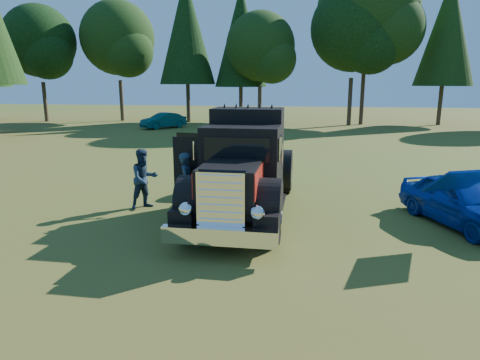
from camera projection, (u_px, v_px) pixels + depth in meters
The scene contains 7 objects.
ground at pixel (280, 243), 10.20m from camera, with size 120.00×120.00×0.00m, color #355E1B.
treeline at pixel (290, 30), 35.64m from camera, with size 72.10×24.60×14.10m.
diamond_t_truck at pixel (243, 171), 12.08m from camera, with size 3.37×7.16×3.00m.
hotrod_coupe at pixel (462, 201), 11.33m from camera, with size 2.92×4.32×1.89m.
spectator_near at pixel (187, 184), 12.21m from camera, with size 0.66×0.43×1.80m, color #1C2042.
spectator_far at pixel (144, 179), 12.85m from camera, with size 0.88×0.68×1.81m, color #20244C.
distant_teal_car at pixel (163, 121), 35.58m from camera, with size 1.35×3.86×1.27m, color #082635.
Camera 1 is at (0.60, -9.64, 3.73)m, focal length 32.00 mm.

